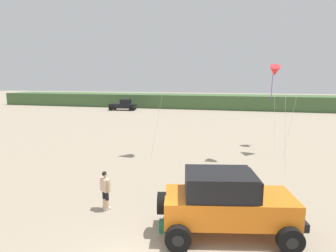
{
  "coord_description": "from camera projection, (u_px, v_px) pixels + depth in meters",
  "views": [
    {
      "loc": [
        2.54,
        -6.58,
        5.36
      ],
      "look_at": [
        -0.14,
        3.96,
        3.54
      ],
      "focal_mm": 29.54,
      "sensor_mm": 36.0,
      "label": 1
    }
  ],
  "objects": [
    {
      "name": "cooler_box",
      "position": [
        167.0,
        226.0,
        9.9
      ],
      "size": [
        0.62,
        0.47,
        0.38
      ],
      "primitive_type": "cube",
      "rotation": [
        0.0,
        0.0,
        0.22
      ],
      "color": "#2D7F51",
      "rests_on": "ground_plane"
    },
    {
      "name": "dune_ridge",
      "position": [
        217.0,
        101.0,
        52.92
      ],
      "size": [
        90.0,
        7.96,
        2.54
      ],
      "primitive_type": "cube",
      "color": "#426038",
      "rests_on": "ground_plane"
    },
    {
      "name": "distant_pickup",
      "position": [
        123.0,
        105.0,
        49.2
      ],
      "size": [
        4.76,
        2.76,
        1.98
      ],
      "color": "black",
      "rests_on": "ground_plane"
    },
    {
      "name": "jeep",
      "position": [
        227.0,
        202.0,
        9.55
      ],
      "size": [
        5.01,
        3.22,
        2.26
      ],
      "color": "orange",
      "rests_on": "ground_plane"
    },
    {
      "name": "kite_black_sled",
      "position": [
        275.0,
        71.0,
        22.12
      ],
      "size": [
        1.18,
        4.42,
        6.67
      ],
      "color": "red",
      "rests_on": "ground_plane"
    },
    {
      "name": "person_watching",
      "position": [
        105.0,
        188.0,
        11.42
      ],
      "size": [
        0.55,
        0.45,
        1.67
      ],
      "color": "#DBB28E",
      "rests_on": "ground_plane"
    }
  ]
}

